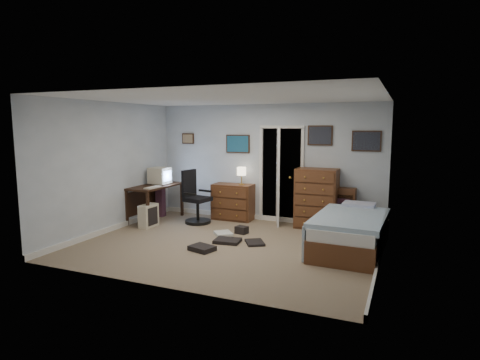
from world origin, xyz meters
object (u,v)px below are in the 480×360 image
computer_desk (152,193)px  low_dresser (233,202)px  tall_dresser (317,198)px  office_chair (195,203)px  bed (350,231)px

computer_desk → low_dresser: (1.61, 0.71, -0.20)m
tall_dresser → low_dresser: bearing=179.7°
office_chair → bed: (3.28, -0.67, -0.12)m
bed → office_chair: bearing=170.8°
computer_desk → bed: (4.28, -0.54, -0.28)m
computer_desk → tall_dresser: (3.45, 0.69, 0.01)m
computer_desk → tall_dresser: bearing=13.0°
computer_desk → tall_dresser: 3.52m
office_chair → low_dresser: bearing=54.1°
computer_desk → bed: computer_desk is taller
computer_desk → office_chair: (1.00, 0.13, -0.16)m
tall_dresser → office_chair: bearing=-166.8°
tall_dresser → bed: tall_dresser is taller
office_chair → bed: bearing=-0.8°
computer_desk → bed: bearing=-5.5°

